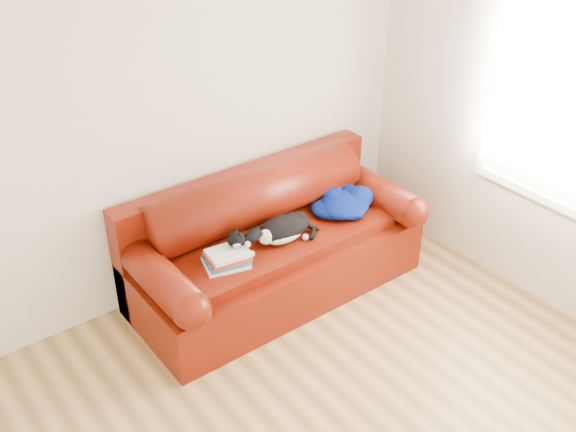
% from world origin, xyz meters
% --- Properties ---
extents(room_shell, '(4.52, 4.02, 2.61)m').
position_xyz_m(room_shell, '(0.12, 0.02, 1.67)').
color(room_shell, beige).
rests_on(room_shell, ground).
extents(sofa_base, '(2.10, 0.90, 0.50)m').
position_xyz_m(sofa_base, '(0.78, 1.49, 0.24)').
color(sofa_base, '#3B0D02').
rests_on(sofa_base, ground).
extents(sofa_back, '(2.10, 1.01, 0.88)m').
position_xyz_m(sofa_back, '(0.78, 1.74, 0.54)').
color(sofa_back, '#3B0D02').
rests_on(sofa_back, ground).
extents(book_stack, '(0.34, 0.29, 0.10)m').
position_xyz_m(book_stack, '(0.30, 1.38, 0.55)').
color(book_stack, '#EEE5CE').
rests_on(book_stack, sofa_base).
extents(cat, '(0.59, 0.24, 0.21)m').
position_xyz_m(cat, '(0.77, 1.40, 0.58)').
color(cat, black).
rests_on(cat, sofa_base).
extents(blanket, '(0.58, 0.48, 0.15)m').
position_xyz_m(blanket, '(1.36, 1.44, 0.57)').
color(blanket, '#02074E').
rests_on(blanket, sofa_base).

